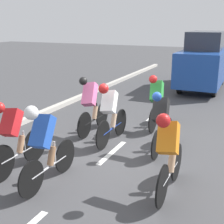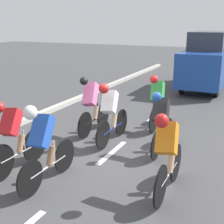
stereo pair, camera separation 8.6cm
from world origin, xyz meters
name	(u,v)px [view 2 (the right image)]	position (x,y,z in m)	size (l,w,h in m)	color
ground_plane	(118,147)	(0.00, 0.00, 0.00)	(60.00, 60.00, 0.00)	#424244
lane_stripe_mid	(112,152)	(0.00, 0.32, 0.00)	(0.12, 1.40, 0.01)	white
lane_stripe_far	(156,115)	(0.00, -2.88, 0.00)	(0.12, 1.40, 0.01)	white
curb	(4,129)	(3.20, 0.32, 0.07)	(0.20, 27.92, 0.14)	#B7B2A8
cyclist_orange	(167,152)	(-1.57, 1.51, 0.78)	(0.40, 1.66, 1.49)	black
cyclist_pink	(92,104)	(1.04, -0.64, 0.79)	(0.42, 1.67, 1.53)	black
cyclist_black	(161,121)	(-0.96, -0.17, 0.75)	(0.39, 1.62, 1.43)	black
cyclist_white	(110,111)	(0.30, -0.21, 0.79)	(0.39, 1.72, 1.49)	black
cyclist_blue	(43,142)	(0.48, 2.12, 0.82)	(0.37, 1.67, 1.53)	black
cyclist_green	(158,100)	(-0.40, -1.76, 0.78)	(0.41, 1.73, 1.50)	black
cyclist_red	(14,135)	(1.31, 1.94, 0.75)	(0.39, 1.68, 1.46)	black
support_car	(207,61)	(-0.70, -7.69, 1.19)	(1.70, 4.43, 2.42)	black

